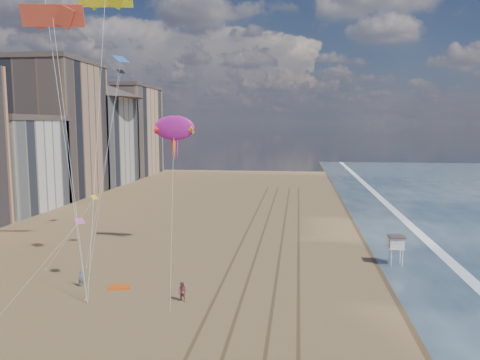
{
  "coord_description": "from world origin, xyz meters",
  "views": [
    {
      "loc": [
        5.99,
        -22.91,
        15.44
      ],
      "look_at": [
        -0.11,
        26.0,
        9.5
      ],
      "focal_mm": 35.0,
      "sensor_mm": 36.0,
      "label": 1
    }
  ],
  "objects_px": {
    "show_kite": "(174,128)",
    "kite_flyer_b": "(182,292)",
    "lifeguard_stand": "(396,243)",
    "grounded_kite": "(120,287)",
    "kite_flyer_a": "(81,278)"
  },
  "relations": [
    {
      "from": "lifeguard_stand",
      "to": "grounded_kite",
      "type": "distance_m",
      "value": 29.53
    },
    {
      "from": "grounded_kite",
      "to": "kite_flyer_b",
      "type": "distance_m",
      "value": 7.26
    },
    {
      "from": "lifeguard_stand",
      "to": "kite_flyer_a",
      "type": "height_order",
      "value": "lifeguard_stand"
    },
    {
      "from": "grounded_kite",
      "to": "lifeguard_stand",
      "type": "bearing_deg",
      "value": 8.29
    },
    {
      "from": "show_kite",
      "to": "kite_flyer_b",
      "type": "xyz_separation_m",
      "value": [
        4.77,
        -15.86,
        -14.01
      ]
    },
    {
      "from": "show_kite",
      "to": "kite_flyer_a",
      "type": "bearing_deg",
      "value": -113.34
    },
    {
      "from": "lifeguard_stand",
      "to": "show_kite",
      "type": "distance_m",
      "value": 28.37
    },
    {
      "from": "grounded_kite",
      "to": "show_kite",
      "type": "distance_m",
      "value": 19.98
    },
    {
      "from": "grounded_kite",
      "to": "kite_flyer_b",
      "type": "xyz_separation_m",
      "value": [
        6.74,
        -2.57,
        0.78
      ]
    },
    {
      "from": "kite_flyer_b",
      "to": "show_kite",
      "type": "bearing_deg",
      "value": 125.03
    },
    {
      "from": "grounded_kite",
      "to": "kite_flyer_b",
      "type": "bearing_deg",
      "value": -34.13
    },
    {
      "from": "show_kite",
      "to": "kite_flyer_a",
      "type": "relative_size",
      "value": 14.61
    },
    {
      "from": "lifeguard_stand",
      "to": "kite_flyer_b",
      "type": "relative_size",
      "value": 1.82
    },
    {
      "from": "kite_flyer_b",
      "to": "kite_flyer_a",
      "type": "bearing_deg",
      "value": -175.3
    },
    {
      "from": "grounded_kite",
      "to": "kite_flyer_a",
      "type": "relative_size",
      "value": 1.2
    }
  ]
}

